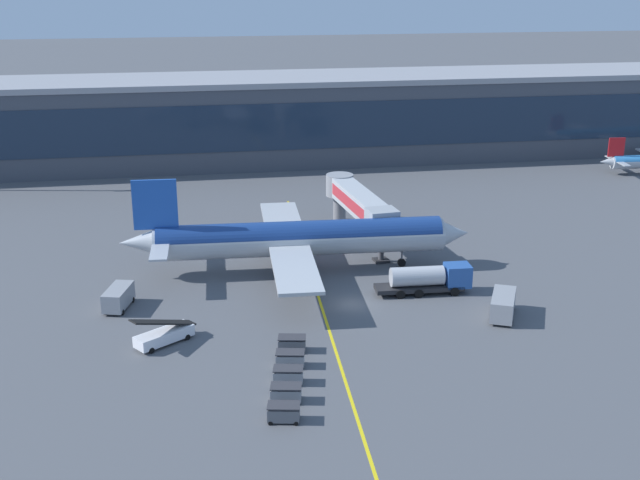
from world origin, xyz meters
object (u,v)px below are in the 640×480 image
object	(u,v)px
baggage_cart_2	(288,375)
belt_loader	(164,334)
main_airliner	(298,238)
fuel_tanker	(429,279)
baggage_cart_0	(284,412)
baggage_cart_4	(292,343)
lavatory_truck	(503,304)
baggage_cart_1	(286,393)
crew_van	(118,297)
baggage_cart_3	(290,359)

from	to	relation	value
baggage_cart_2	belt_loader	bearing A→B (deg)	137.81
main_airliner	fuel_tanker	distance (m)	16.73
baggage_cart_0	baggage_cart_2	xyz separation A→B (m)	(1.20, 6.29, 0.00)
baggage_cart_2	baggage_cart_4	world-z (taller)	same
lavatory_truck	baggage_cart_1	world-z (taller)	lavatory_truck
main_airliner	crew_van	size ratio (longest dim) A/B	7.84
baggage_cart_3	baggage_cart_2	bearing A→B (deg)	-100.82
baggage_cart_1	baggage_cart_3	xyz separation A→B (m)	(1.20, 6.29, 0.00)
lavatory_truck	crew_van	bearing A→B (deg)	167.40
baggage_cart_0	baggage_cart_4	bearing A→B (deg)	79.18
fuel_tanker	baggage_cart_3	distance (m)	23.42
main_airliner	baggage_cart_3	xyz separation A→B (m)	(-4.30, -24.52, -3.39)
baggage_cart_3	fuel_tanker	bearing A→B (deg)	40.12
lavatory_truck	baggage_cart_0	bearing A→B (deg)	-146.41
main_airliner	baggage_cart_4	world-z (taller)	main_airliner
lavatory_truck	crew_van	size ratio (longest dim) A/B	1.16
lavatory_truck	baggage_cart_2	size ratio (longest dim) A/B	2.15
lavatory_truck	baggage_cart_4	size ratio (longest dim) A/B	2.15
lavatory_truck	baggage_cart_1	bearing A→B (deg)	-151.02
baggage_cart_3	baggage_cart_4	distance (m)	3.20
fuel_tanker	baggage_cart_3	world-z (taller)	fuel_tanker
baggage_cart_2	baggage_cart_0	bearing A→B (deg)	-100.82
belt_loader	baggage_cart_3	size ratio (longest dim) A/B	2.22
main_airliner	lavatory_truck	size ratio (longest dim) A/B	6.78
belt_loader	baggage_cart_0	distance (m)	18.90
belt_loader	lavatory_truck	xyz separation A→B (m)	(35.20, 0.71, 0.43)
fuel_tanker	baggage_cart_1	xyz separation A→B (m)	(-19.09, -21.36, -0.96)
fuel_tanker	baggage_cart_1	distance (m)	28.67
baggage_cart_1	crew_van	bearing A→B (deg)	123.94
fuel_tanker	baggage_cart_1	size ratio (longest dim) A/B	3.77
crew_van	baggage_cart_3	xyz separation A→B (m)	(16.51, -16.46, -0.53)
crew_van	baggage_cart_1	world-z (taller)	crew_van
main_airliner	baggage_cart_3	bearing A→B (deg)	-99.94
belt_loader	baggage_cart_2	xyz separation A→B (m)	(10.94, -9.92, -0.21)
belt_loader	baggage_cart_1	world-z (taller)	belt_loader
belt_loader	baggage_cart_0	size ratio (longest dim) A/B	2.22
belt_loader	baggage_cart_3	distance (m)	13.38
baggage_cart_0	main_airliner	bearing A→B (deg)	79.82
fuel_tanker	lavatory_truck	xyz separation A→B (m)	(5.77, -7.60, -0.32)
baggage_cart_0	baggage_cart_1	xyz separation A→B (m)	(0.60, 3.14, 0.00)
lavatory_truck	baggage_cart_2	xyz separation A→B (m)	(-24.26, -10.62, -0.64)
baggage_cart_1	baggage_cart_2	xyz separation A→B (m)	(0.60, 3.14, 0.00)
fuel_tanker	baggage_cart_2	size ratio (longest dim) A/B	3.77
fuel_tanker	crew_van	world-z (taller)	fuel_tanker
fuel_tanker	belt_loader	xyz separation A→B (m)	(-29.43, -8.30, -0.76)
baggage_cart_0	baggage_cart_2	world-z (taller)	same
belt_loader	main_airliner	bearing A→B (deg)	48.26
belt_loader	baggage_cart_2	world-z (taller)	belt_loader
main_airliner	crew_van	bearing A→B (deg)	-158.82
main_airliner	baggage_cart_0	xyz separation A→B (m)	(-6.10, -33.95, -3.39)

